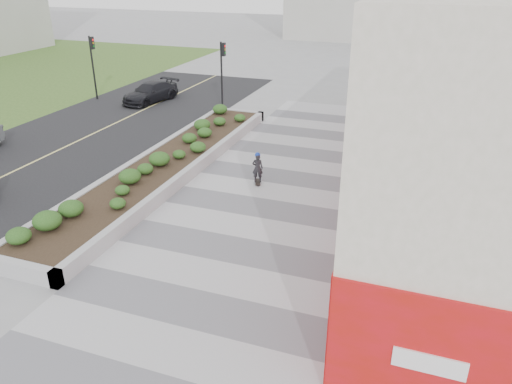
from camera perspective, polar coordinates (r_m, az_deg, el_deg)
ground at (r=15.05m, az=-4.78°, el=-10.01°), size 160.00×160.00×0.00m
walkway at (r=17.39m, az=-0.70°, el=-4.72°), size 8.00×36.00×0.01m
building at (r=20.72m, az=24.25°, el=9.83°), size 6.04×24.08×8.00m
planter at (r=22.67m, az=-10.24°, el=3.30°), size 3.00×18.00×0.90m
street at (r=26.53m, az=-22.51°, el=4.00°), size 10.00×40.00×0.00m
traffic_signal_near at (r=31.83m, az=-3.85°, el=14.20°), size 0.33×0.28×4.20m
traffic_signal_far at (r=36.07m, az=-18.16°, el=14.32°), size 0.33×0.28×4.20m
manhole_cover at (r=17.24m, az=0.86°, el=-5.00°), size 0.44×0.44×0.01m
skateboarder at (r=20.97m, az=0.18°, el=2.78°), size 0.52×0.74×1.40m
car_dark at (r=34.86m, az=-11.97°, el=11.08°), size 2.62×4.63×1.27m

